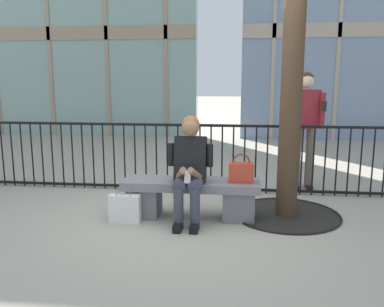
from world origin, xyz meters
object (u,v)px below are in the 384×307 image
(handbag_on_bench, at_px, (241,172))
(bystander_at_railing, at_px, (305,121))
(shopping_bag, at_px, (125,208))
(stone_bench, at_px, (191,195))
(seated_person_with_phone, at_px, (189,166))

(handbag_on_bench, relative_size, bystander_at_railing, 0.19)
(handbag_on_bench, height_order, shopping_bag, handbag_on_bench)
(stone_bench, xyz_separation_m, seated_person_with_phone, (-0.00, -0.13, 0.38))
(seated_person_with_phone, bearing_deg, stone_bench, 88.68)
(seated_person_with_phone, relative_size, handbag_on_bench, 3.67)
(seated_person_with_phone, bearing_deg, bystander_at_railing, 46.63)
(seated_person_with_phone, xyz_separation_m, handbag_on_bench, (0.58, 0.12, -0.08))
(seated_person_with_phone, relative_size, bystander_at_railing, 0.71)
(handbag_on_bench, distance_m, bystander_at_railing, 1.79)
(bystander_at_railing, bearing_deg, shopping_bag, -142.25)
(handbag_on_bench, relative_size, shopping_bag, 0.77)
(shopping_bag, height_order, bystander_at_railing, bystander_at_railing)
(stone_bench, bearing_deg, shopping_bag, -160.15)
(stone_bench, bearing_deg, seated_person_with_phone, -91.32)
(shopping_bag, bearing_deg, bystander_at_railing, 37.75)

